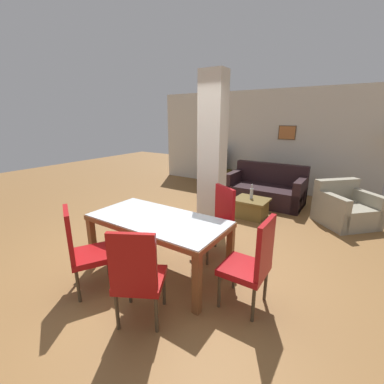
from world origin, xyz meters
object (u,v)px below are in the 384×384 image
coffee_table (251,208)px  bottle (252,193)px  dining_chair_head_right (253,261)px  sofa (266,190)px  dining_chair_near_right (138,274)px  dining_chair_far_right (217,220)px  tv_stand (214,176)px  dining_table (158,229)px  armchair (345,209)px  dining_chair_near_left (83,248)px  tv_screen (215,159)px

coffee_table → bottle: 0.30m
dining_chair_head_right → bottle: (-0.98, 2.56, -0.05)m
sofa → bottle: size_ratio=5.80×
dining_chair_near_right → bottle: 3.39m
dining_chair_far_right → tv_stand: bearing=-31.6°
bottle → dining_chair_far_right: bearing=-85.3°
dining_table → dining_chair_far_right: bearing=60.7°
dining_chair_head_right → dining_chair_near_right: bearing=134.5°
armchair → dining_chair_near_left: bearing=13.5°
dining_chair_near_left → armchair: dining_chair_near_left is taller
dining_chair_far_right → bottle: bearing=-56.0°
dining_table → tv_screen: tv_screen is taller
dining_chair_near_left → tv_screen: bearing=132.0°
sofa → tv_stand: (-1.91, 0.95, -0.07)m
coffee_table → tv_screen: size_ratio=0.68×
sofa → armchair: size_ratio=1.39×
armchair → bottle: armchair is taller
dining_chair_far_right → coffee_table: dining_chair_far_right is taller
coffee_table → dining_table: bearing=-97.3°
dining_chair_head_right → dining_table: bearing=90.0°
dining_chair_near_right → coffee_table: bearing=63.5°
tv_stand → dining_chair_far_right: bearing=-60.9°
tv_stand → dining_chair_head_right: bearing=-57.3°
dining_chair_near_left → tv_stand: size_ratio=1.05×
dining_chair_far_right → dining_chair_near_right: 1.62m
tv_screen → dining_chair_near_right: bearing=129.6°
sofa → armchair: (1.67, -0.42, -0.02)m
coffee_table → tv_screen: bearing=134.3°
dining_chair_near_left → coffee_table: size_ratio=1.55×
tv_screen → dining_chair_head_right: bearing=141.1°
dining_chair_far_right → sofa: 2.80m
dining_table → tv_stand: dining_table is taller
tv_stand → tv_screen: (0.00, 0.00, 0.55)m
dining_chair_far_right → tv_stand: 4.29m
dining_chair_head_right → armchair: 3.25m
dining_chair_head_right → dining_chair_near_left: same height
armchair → tv_stand: (-3.58, 1.36, -0.05)m
armchair → dining_chair_head_right: bearing=32.7°
dining_chair_head_right → dining_chair_near_right: (-0.83, -0.82, 0.00)m
bottle → tv_screen: tv_screen is taller
dining_table → dining_chair_near_left: 0.91m
tv_stand → tv_screen: size_ratio=1.01×
sofa → tv_screen: size_ratio=1.76×
dining_chair_near_left → sofa: (0.72, 4.38, -0.25)m
dining_table → sofa: sofa is taller
dining_table → sofa: bearing=85.6°
coffee_table → bottle: bottle is taller
dining_table → armchair: 3.74m
dining_table → armchair: bearing=58.4°
dining_chair_near_left → bottle: dining_chair_near_left is taller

